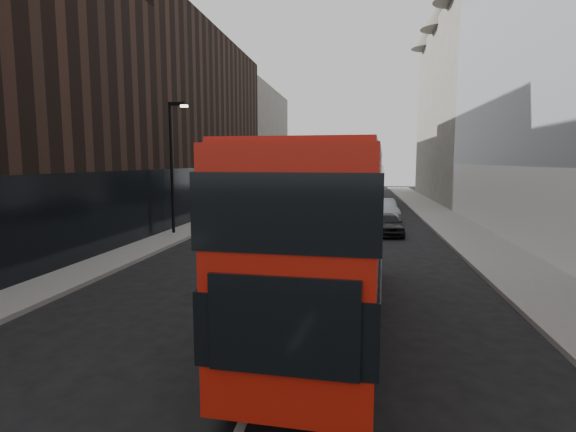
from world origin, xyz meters
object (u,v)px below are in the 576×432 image
at_px(red_bus, 330,226).
at_px(grey_bus, 367,184).
at_px(car_b, 383,210).
at_px(street_lamp, 173,159).
at_px(car_a, 387,224).
at_px(car_c, 364,212).

height_order(red_bus, grey_bus, red_bus).
height_order(red_bus, car_b, red_bus).
relative_size(street_lamp, grey_bus, 0.66).
height_order(car_a, car_c, car_c).
height_order(street_lamp, car_a, street_lamp).
bearing_deg(grey_bus, street_lamp, -116.69).
distance_m(street_lamp, red_bus, 15.23).
distance_m(street_lamp, car_b, 14.47).
height_order(grey_bus, car_b, grey_bus).
distance_m(street_lamp, car_c, 12.38).
xyz_separation_m(grey_bus, car_a, (0.87, -18.57, -1.22)).
distance_m(grey_bus, car_b, 12.65).
xyz_separation_m(grey_bus, car_b, (0.93, -12.57, -1.10)).
bearing_deg(car_a, street_lamp, -176.45).
distance_m(red_bus, car_a, 14.28).
bearing_deg(car_a, car_b, 83.10).
relative_size(car_b, car_c, 0.85).
xyz_separation_m(street_lamp, car_b, (11.56, 8.00, -3.44)).
bearing_deg(red_bus, street_lamp, 130.44).
xyz_separation_m(street_lamp, grey_bus, (10.63, 20.57, -2.34)).
distance_m(red_bus, car_b, 20.19).
bearing_deg(grey_bus, car_c, -90.76).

